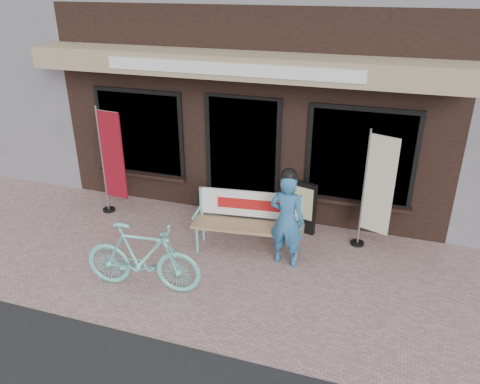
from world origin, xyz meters
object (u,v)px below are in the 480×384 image
(bicycle, at_px, (142,257))
(nobori_cream, at_px, (376,191))
(bench, at_px, (249,217))
(menu_stand, at_px, (303,207))
(nobori_red, at_px, (111,161))
(person, at_px, (287,218))

(bicycle, relative_size, nobori_cream, 0.85)
(bench, height_order, menu_stand, bench)
(menu_stand, bearing_deg, bench, -115.41)
(menu_stand, bearing_deg, nobori_cream, 6.01)
(bench, bearing_deg, nobori_red, 164.52)
(nobori_red, bearing_deg, person, -4.55)
(person, height_order, nobori_cream, nobori_cream)
(person, distance_m, nobori_cream, 1.47)
(person, relative_size, nobori_cream, 0.79)
(person, distance_m, menu_stand, 1.07)
(bench, xyz_separation_m, nobori_cream, (1.85, 0.58, 0.46))
(person, xyz_separation_m, bicycle, (-1.73, -1.24, -0.26))
(bench, relative_size, nobori_red, 0.89)
(bicycle, relative_size, menu_stand, 1.82)
(bench, height_order, person, person)
(person, distance_m, bicycle, 2.14)
(bicycle, relative_size, nobori_red, 0.83)
(bicycle, distance_m, menu_stand, 2.88)
(bench, height_order, bicycle, bicycle)
(bicycle, bearing_deg, nobori_red, 34.30)
(person, xyz_separation_m, nobori_cream, (1.19, 0.82, 0.25))
(menu_stand, bearing_deg, nobori_red, -157.00)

